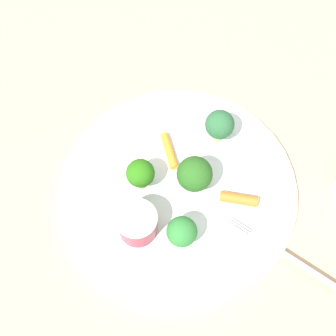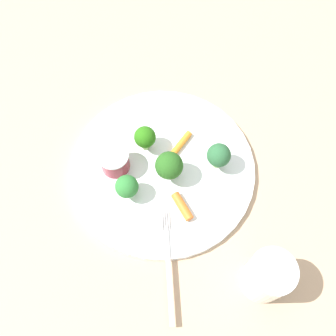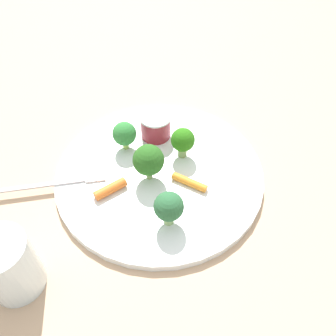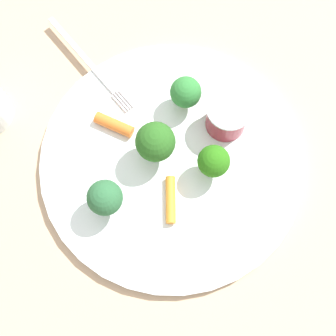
% 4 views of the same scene
% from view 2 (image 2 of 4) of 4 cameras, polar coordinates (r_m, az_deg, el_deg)
% --- Properties ---
extents(ground_plane, '(2.40, 2.40, 0.00)m').
position_cam_2_polar(ground_plane, '(0.63, -0.85, -0.29)').
color(ground_plane, tan).
extents(plate, '(0.30, 0.30, 0.01)m').
position_cam_2_polar(plate, '(0.62, -0.86, -0.06)').
color(plate, white).
rests_on(plate, ground_plane).
extents(sauce_cup, '(0.05, 0.05, 0.04)m').
position_cam_2_polar(sauce_cup, '(0.61, -7.89, 1.09)').
color(sauce_cup, maroon).
rests_on(sauce_cup, plate).
extents(broccoli_floret_0, '(0.04, 0.04, 0.06)m').
position_cam_2_polar(broccoli_floret_0, '(0.58, 0.03, 0.26)').
color(broccoli_floret_0, '#8DB265').
rests_on(broccoli_floret_0, plate).
extents(broccoli_floret_1, '(0.04, 0.04, 0.05)m').
position_cam_2_polar(broccoli_floret_1, '(0.60, 7.48, 1.82)').
color(broccoli_floret_1, '#95BE74').
rests_on(broccoli_floret_1, plate).
extents(broccoli_floret_2, '(0.03, 0.03, 0.05)m').
position_cam_2_polar(broccoli_floret_2, '(0.61, -3.33, 4.54)').
color(broccoli_floret_2, '#86A962').
rests_on(broccoli_floret_2, plate).
extents(broccoli_floret_3, '(0.04, 0.04, 0.05)m').
position_cam_2_polar(broccoli_floret_3, '(0.58, -6.08, -2.74)').
color(broccoli_floret_3, '#95C658').
rests_on(broccoli_floret_3, plate).
extents(carrot_stick_0, '(0.03, 0.05, 0.01)m').
position_cam_2_polar(carrot_stick_0, '(0.63, 1.88, 3.56)').
color(carrot_stick_0, orange).
rests_on(carrot_stick_0, plate).
extents(carrot_stick_1, '(0.05, 0.02, 0.01)m').
position_cam_2_polar(carrot_stick_1, '(0.59, 2.12, -5.67)').
color(carrot_stick_1, orange).
rests_on(carrot_stick_1, plate).
extents(fork, '(0.14, 0.09, 0.00)m').
position_cam_2_polar(fork, '(0.57, 0.04, -13.88)').
color(fork, '#BEB4B6').
rests_on(fork, plate).
extents(drinking_glass, '(0.06, 0.06, 0.08)m').
position_cam_2_polar(drinking_glass, '(0.55, 14.38, -15.17)').
color(drinking_glass, silver).
rests_on(drinking_glass, ground_plane).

